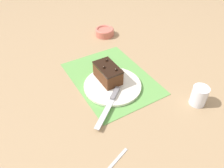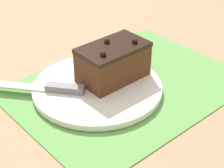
% 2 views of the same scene
% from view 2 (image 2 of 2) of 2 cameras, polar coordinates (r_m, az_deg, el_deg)
% --- Properties ---
extents(ground_plane, '(3.00, 3.00, 0.00)m').
position_cam_2_polar(ground_plane, '(0.77, 2.30, -0.46)').
color(ground_plane, '#9E7F5B').
extents(placemat_woven, '(0.46, 0.34, 0.00)m').
position_cam_2_polar(placemat_woven, '(0.77, 2.31, -0.33)').
color(placemat_woven, '#609E4C').
rests_on(placemat_woven, ground_plane).
extents(cake_plate, '(0.26, 0.26, 0.01)m').
position_cam_2_polar(cake_plate, '(0.75, -2.24, -0.54)').
color(cake_plate, white).
rests_on(cake_plate, placemat_woven).
extents(chocolate_cake, '(0.14, 0.08, 0.08)m').
position_cam_2_polar(chocolate_cake, '(0.75, 0.17, 3.38)').
color(chocolate_cake, '#512D19').
rests_on(chocolate_cake, cake_plate).
extents(serving_knife, '(0.16, 0.20, 0.01)m').
position_cam_2_polar(serving_knife, '(0.75, -10.11, -0.48)').
color(serving_knife, slate).
rests_on(serving_knife, cake_plate).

